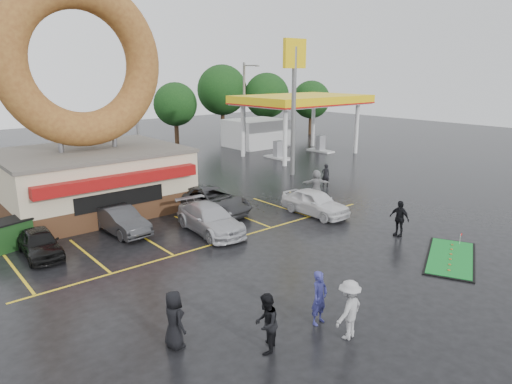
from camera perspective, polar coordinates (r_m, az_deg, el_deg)
ground at (r=20.57m, az=2.00°, el=-8.68°), size 120.00×120.00×0.00m
donut_shop at (r=28.87m, az=-20.24°, el=6.52°), size 10.20×8.70×13.50m
gas_station at (r=48.01m, az=3.12°, el=9.50°), size 12.30×13.65×5.90m
shell_sign at (r=36.51m, az=4.78°, el=13.55°), size 2.20×0.36×10.60m
streetlight_mid at (r=38.81m, az=-14.62°, el=9.36°), size 0.40×2.21×9.00m
streetlight_right at (r=46.05m, az=-1.41°, el=10.64°), size 0.40×2.21×9.00m
tree_far_a at (r=58.62m, az=1.35°, el=11.96°), size 5.60×5.60×8.00m
tree_far_b at (r=61.39m, az=6.91°, el=11.39°), size 4.90×4.90×7.00m
tree_far_c at (r=59.22m, az=-4.25°, el=12.59°), size 6.30×6.30×9.00m
tree_far_d at (r=53.26m, az=-10.04°, el=10.74°), size 4.90×4.90×7.00m
car_black at (r=23.16m, az=-25.43°, el=-5.74°), size 1.70×3.80×1.27m
car_dgrey at (r=24.85m, az=-16.57°, el=-3.40°), size 1.74×4.25×1.37m
car_silver at (r=24.05m, az=-5.77°, el=-3.35°), size 2.46×5.13×1.44m
car_grey at (r=27.36m, az=-5.65°, el=-1.01°), size 3.14×5.68×1.51m
car_white at (r=27.01m, az=7.39°, el=-1.29°), size 1.77×4.39×1.50m
person_blue at (r=15.70m, az=7.93°, el=-12.95°), size 0.74×0.54×1.87m
person_blackjkt at (r=14.17m, az=1.27°, el=-16.09°), size 1.16×1.12×1.88m
person_hoodie at (r=15.07m, az=11.54°, el=-14.20°), size 1.37×0.93×1.95m
person_bystander at (r=14.59m, az=-10.21°, el=-15.42°), size 0.59×0.91×1.85m
person_cameraman at (r=24.43m, az=17.47°, el=-3.16°), size 0.47×1.10×1.88m
person_walker_near at (r=30.33m, az=7.54°, el=0.96°), size 1.78×1.57×1.95m
person_walker_far at (r=33.68m, az=8.68°, el=2.07°), size 0.73×0.65×1.67m
dumpster at (r=24.81m, az=-28.45°, el=-4.75°), size 2.04×1.61×1.30m
putting_green at (r=22.66m, az=23.14°, el=-7.55°), size 5.12×3.84×0.59m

